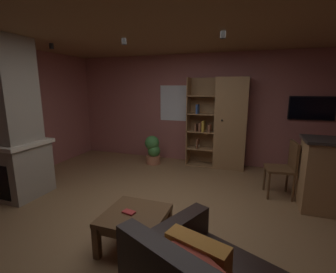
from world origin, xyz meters
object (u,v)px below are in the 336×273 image
Objects in this scene: stone_fireplace at (8,128)px; table_book_0 at (129,212)px; bookshelf_cabinet at (226,124)px; wall_mounted_tv at (312,108)px; coffee_table at (135,220)px; dining_chair at (285,165)px; potted_floor_plant at (153,149)px.

stone_fireplace is 18.08× the size of table_book_0.
bookshelf_cabinet is 1.69m from wall_mounted_tv.
wall_mounted_tv is (2.30, 3.30, 1.02)m from coffee_table.
bookshelf_cabinet is (3.18, 2.52, -0.16)m from stone_fireplace.
coffee_table is at bearing -131.92° from dining_chair.
potted_floor_plant is at bearing 108.58° from coffee_table.
wall_mounted_tv is (1.63, 0.21, 0.37)m from bookshelf_cabinet.
bookshelf_cabinet is 14.21× the size of table_book_0.
table_book_0 is 0.15× the size of dining_chair.
potted_floor_plant is at bearing 161.80° from dining_chair.
potted_floor_plant is (1.57, 2.23, -0.79)m from stone_fireplace.
coffee_table is 4.90× the size of table_book_0.
potted_floor_plant reaches higher than table_book_0.
table_book_0 is at bearing -163.98° from coffee_table.
wall_mounted_tv is (3.24, 0.50, 1.01)m from potted_floor_plant.
coffee_table is (2.51, -0.57, -0.80)m from stone_fireplace.
table_book_0 is at bearing -72.64° from potted_floor_plant.
stone_fireplace is 1.27× the size of bookshelf_cabinet.
wall_mounted_tv is (2.36, 3.32, 0.93)m from table_book_0.
coffee_table is 4.15m from wall_mounted_tv.
stone_fireplace is 2.72× the size of dining_chair.
coffee_table is 0.81× the size of wall_mounted_tv.
table_book_0 is 4.18m from wall_mounted_tv.
table_book_0 is 2.96m from potted_floor_plant.
table_book_0 is at bearing -125.43° from wall_mounted_tv.
wall_mounted_tv reaches higher than coffee_table.
coffee_table is 2.60m from dining_chair.
bookshelf_cabinet is at bearing 132.31° from dining_chair.
bookshelf_cabinet is at bearing -172.63° from wall_mounted_tv.
dining_chair is at bearing -47.69° from bookshelf_cabinet.
stone_fireplace is at bearing 167.18° from coffee_table.
dining_chair is at bearing 47.35° from table_book_0.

